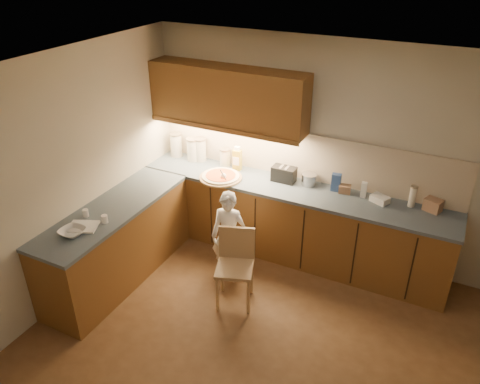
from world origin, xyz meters
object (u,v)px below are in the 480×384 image
Objects in this scene: toaster at (284,174)px; wooden_chair at (236,261)px; pizza_on_board at (221,177)px; child at (229,237)px; oil_jug at (237,159)px.

wooden_chair is at bearing -92.93° from toaster.
pizza_on_board reaches higher than child.
toaster is at bearing 21.61° from pizza_on_board.
child is at bearing 109.70° from wooden_chair.
oil_jug reaches higher than wooden_chair.
toaster is (0.64, -0.03, -0.05)m from oil_jug.
oil_jug is (0.07, 0.31, 0.12)m from pizza_on_board.
oil_jug reaches higher than pizza_on_board.
oil_jug is at bearing 96.59° from wooden_chair.
toaster is (0.71, 0.28, 0.07)m from pizza_on_board.
pizza_on_board is 1.83× the size of toaster.
pizza_on_board is at bearing 106.91° from wooden_chair.
toaster reaches higher than child.
pizza_on_board is 1.18m from wooden_chair.
pizza_on_board reaches higher than toaster.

